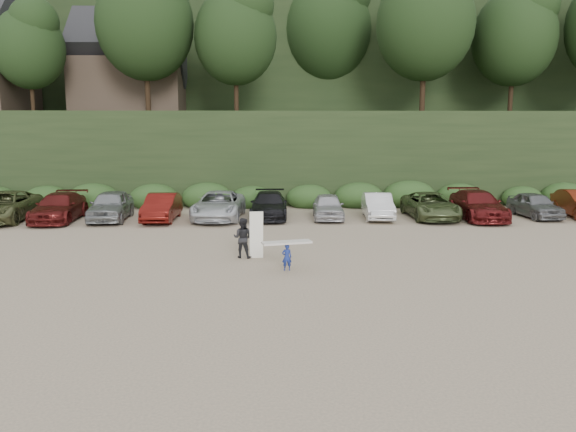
{
  "coord_description": "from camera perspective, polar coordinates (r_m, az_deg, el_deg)",
  "views": [
    {
      "loc": [
        -1.44,
        -20.47,
        5.11
      ],
      "look_at": [
        -0.66,
        3.0,
        1.3
      ],
      "focal_mm": 35.0,
      "sensor_mm": 36.0,
      "label": 1
    }
  ],
  "objects": [
    {
      "name": "hillside_backdrop",
      "position": [
        56.74,
        -0.73,
        15.4
      ],
      "size": [
        90.0,
        41.5,
        28.0
      ],
      "color": "black",
      "rests_on": "ground"
    },
    {
      "name": "ground",
      "position": [
        21.15,
        2.06,
        -4.77
      ],
      "size": [
        120.0,
        120.0,
        0.0
      ],
      "primitive_type": "plane",
      "color": "tan",
      "rests_on": "ground"
    },
    {
      "name": "parked_cars",
      "position": [
        30.81,
        -6.43,
        1.03
      ],
      "size": [
        39.77,
        5.97,
        1.61
      ],
      "color": "#B9BABF",
      "rests_on": "ground"
    },
    {
      "name": "child_surfer",
      "position": [
        19.88,
        -0.12,
        -3.55
      ],
      "size": [
        1.82,
        0.9,
        1.05
      ],
      "color": "navy",
      "rests_on": "ground"
    },
    {
      "name": "adult_surfer",
      "position": [
        21.85,
        -4.51,
        -2.2
      ],
      "size": [
        1.25,
        0.77,
        1.85
      ],
      "color": "black",
      "rests_on": "ground"
    }
  ]
}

